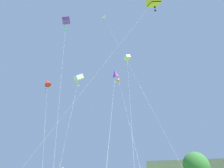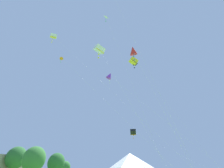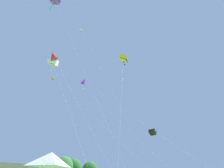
# 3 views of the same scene
# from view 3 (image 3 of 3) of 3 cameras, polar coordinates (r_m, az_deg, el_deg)

# --- Properties ---
(tree_far_right) EXTENTS (4.35, 3.92, 6.57)m
(tree_far_right) POSITION_cam_3_polar(r_m,az_deg,el_deg) (39.71, -18.10, -28.02)
(tree_far_right) COLOR brown
(tree_far_right) RESTS_ON ground
(tree_far_left) EXTENTS (5.93, 5.33, 8.94)m
(tree_far_left) POSITION_cam_3_polar(r_m,az_deg,el_deg) (62.85, -14.59, -28.64)
(tree_far_left) COLOR brown
(tree_far_left) RESTS_ON ground
(festival_tent) EXTENTS (2.83, 2.83, 3.70)m
(festival_tent) POSITION_cam_3_polar(r_m,az_deg,el_deg) (15.74, -22.40, -25.00)
(festival_tent) COLOR #B7B7BC
(festival_tent) RESTS_ON ground
(kite_orange_diamond_0) EXTENTS (11.50, 16.17, 19.04)m
(kite_orange_diamond_0) POSITION_cam_3_polar(r_m,az_deg,el_deg) (31.53, -21.44, 1.94)
(kite_orange_diamond_0) COLOR silver
(kite_orange_diamond_0) RESTS_ON ground
(kite_white_box_1) EXTENTS (11.89, 22.39, 26.23)m
(kite_white_box_1) POSITION_cam_3_polar(r_m,az_deg,el_deg) (38.72, -20.67, 7.74)
(kite_white_box_1) COLOR silver
(kite_white_box_1) RESTS_ON ground
(kite_white_delta_2) EXTENTS (11.75, 5.50, 27.07)m
(kite_white_delta_2) POSITION_cam_3_polar(r_m,az_deg,el_deg) (31.62, -11.35, 19.05)
(kite_white_delta_2) COLOR silver
(kite_white_delta_2) RESTS_ON ground
(kite_yellow_box_3) EXTENTS (10.17, 10.73, 23.21)m
(kite_yellow_box_3) POSITION_cam_3_polar(r_m,az_deg,el_deg) (30.59, 4.48, 9.72)
(kite_yellow_box_3) COLOR silver
(kite_yellow_box_3) RESTS_ON ground
(kite_white_box_4) EXTENTS (5.69, 7.18, 16.18)m
(kite_white_box_4) POSITION_cam_3_polar(r_m,az_deg,el_deg) (22.85, -21.61, 7.45)
(kite_white_box_4) COLOR silver
(kite_white_box_4) RESTS_ON ground
(kite_purple_diamond_5) EXTENTS (8.81, 14.90, 15.82)m
(kite_purple_diamond_5) POSITION_cam_3_polar(r_m,az_deg,el_deg) (24.68, -10.65, 0.91)
(kite_purple_diamond_5) COLOR silver
(kite_purple_diamond_5) RESTS_ON ground
(kite_black_box_6) EXTENTS (9.78, 18.35, 10.97)m
(kite_black_box_6) POSITION_cam_3_polar(r_m,az_deg,el_deg) (34.29, 15.19, -17.33)
(kite_black_box_6) COLOR silver
(kite_black_box_6) RESTS_ON ground
(kite_purple_box_7) EXTENTS (10.77, 7.42, 27.72)m
(kite_purple_box_7) POSITION_cam_3_polar(r_m,az_deg,el_deg) (30.13, -21.11, 27.70)
(kite_purple_box_7) COLOR silver
(kite_purple_box_7) RESTS_ON ground
(kite_red_diamond_8) EXTENTS (7.42, 3.90, 13.48)m
(kite_red_diamond_8) POSITION_cam_3_polar(r_m,az_deg,el_deg) (17.71, -21.46, 10.01)
(kite_red_diamond_8) COLOR silver
(kite_red_diamond_8) RESTS_ON ground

